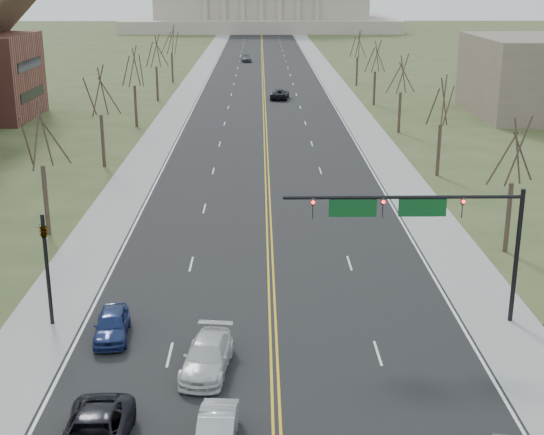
{
  "coord_description": "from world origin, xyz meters",
  "views": [
    {
      "loc": [
        -0.62,
        -22.6,
        17.27
      ],
      "look_at": [
        0.1,
        22.21,
        3.0
      ],
      "focal_mm": 50.0,
      "sensor_mm": 36.0,
      "label": 1
    }
  ],
  "objects_px": {
    "signal_mast": "(421,217)",
    "car_far_nb": "(280,94)",
    "car_far_sb": "(246,58)",
    "car_sb_outer_second": "(112,325)",
    "signal_left": "(46,257)",
    "car_sb_inner_second": "(207,356)",
    "car_sb_inner_lead": "(216,433)"
  },
  "relations": [
    {
      "from": "signal_mast",
      "to": "car_far_sb",
      "type": "xyz_separation_m",
      "value": [
        -10.92,
        127.71,
        -4.92
      ]
    },
    {
      "from": "car_far_nb",
      "to": "signal_mast",
      "type": "bearing_deg",
      "value": 101.01
    },
    {
      "from": "signal_left",
      "to": "car_far_sb",
      "type": "distance_m",
      "value": 127.99
    },
    {
      "from": "car_sb_outer_second",
      "to": "car_sb_inner_second",
      "type": "bearing_deg",
      "value": -39.51
    },
    {
      "from": "car_sb_outer_second",
      "to": "car_far_sb",
      "type": "bearing_deg",
      "value": 82.87
    },
    {
      "from": "car_sb_inner_second",
      "to": "car_sb_outer_second",
      "type": "bearing_deg",
      "value": 152.34
    },
    {
      "from": "signal_mast",
      "to": "car_far_nb",
      "type": "distance_m",
      "value": 76.49
    },
    {
      "from": "signal_mast",
      "to": "car_sb_inner_lead",
      "type": "relative_size",
      "value": 2.97
    },
    {
      "from": "signal_mast",
      "to": "car_far_nb",
      "type": "height_order",
      "value": "signal_mast"
    },
    {
      "from": "car_sb_outer_second",
      "to": "signal_mast",
      "type": "bearing_deg",
      "value": 0.87
    },
    {
      "from": "car_far_nb",
      "to": "car_sb_inner_lead",
      "type": "bearing_deg",
      "value": 94.11
    },
    {
      "from": "car_sb_inner_lead",
      "to": "car_sb_inner_second",
      "type": "xyz_separation_m",
      "value": [
        -0.75,
        6.02,
        0.04
      ]
    },
    {
      "from": "signal_mast",
      "to": "car_far_nb",
      "type": "xyz_separation_m",
      "value": [
        -5.11,
        76.16,
        -5.01
      ]
    },
    {
      "from": "car_sb_inner_lead",
      "to": "car_far_sb",
      "type": "xyz_separation_m",
      "value": [
        -1.14,
        138.77,
        0.15
      ]
    },
    {
      "from": "car_far_sb",
      "to": "car_far_nb",
      "type": "bearing_deg",
      "value": -89.59
    },
    {
      "from": "signal_mast",
      "to": "car_far_nb",
      "type": "bearing_deg",
      "value": 93.84
    },
    {
      "from": "signal_mast",
      "to": "car_sb_outer_second",
      "type": "distance_m",
      "value": 16.4
    },
    {
      "from": "signal_mast",
      "to": "car_far_sb",
      "type": "bearing_deg",
      "value": 94.89
    },
    {
      "from": "car_sb_inner_second",
      "to": "signal_left",
      "type": "bearing_deg",
      "value": 155.85
    },
    {
      "from": "signal_mast",
      "to": "car_far_sb",
      "type": "height_order",
      "value": "signal_mast"
    },
    {
      "from": "car_sb_outer_second",
      "to": "car_far_nb",
      "type": "bearing_deg",
      "value": 77.28
    },
    {
      "from": "car_sb_outer_second",
      "to": "car_far_nb",
      "type": "xyz_separation_m",
      "value": [
        10.41,
        77.78,
        0.04
      ]
    },
    {
      "from": "signal_left",
      "to": "car_far_nb",
      "type": "bearing_deg",
      "value": 79.7
    },
    {
      "from": "signal_left",
      "to": "signal_mast",
      "type": "bearing_deg",
      "value": -0.0
    },
    {
      "from": "car_far_sb",
      "to": "signal_left",
      "type": "bearing_deg",
      "value": -99.62
    },
    {
      "from": "signal_left",
      "to": "car_sb_inner_second",
      "type": "relative_size",
      "value": 1.22
    },
    {
      "from": "signal_mast",
      "to": "car_sb_inner_lead",
      "type": "bearing_deg",
      "value": -131.49
    },
    {
      "from": "signal_mast",
      "to": "car_sb_outer_second",
      "type": "bearing_deg",
      "value": -174.04
    },
    {
      "from": "signal_mast",
      "to": "car_sb_outer_second",
      "type": "xyz_separation_m",
      "value": [
        -15.51,
        -1.62,
        -5.05
      ]
    },
    {
      "from": "car_far_nb",
      "to": "car_far_sb",
      "type": "distance_m",
      "value": 51.88
    },
    {
      "from": "car_sb_inner_second",
      "to": "car_sb_outer_second",
      "type": "relative_size",
      "value": 1.2
    },
    {
      "from": "signal_mast",
      "to": "signal_left",
      "type": "xyz_separation_m",
      "value": [
        -18.95,
        0.0,
        -2.05
      ]
    }
  ]
}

